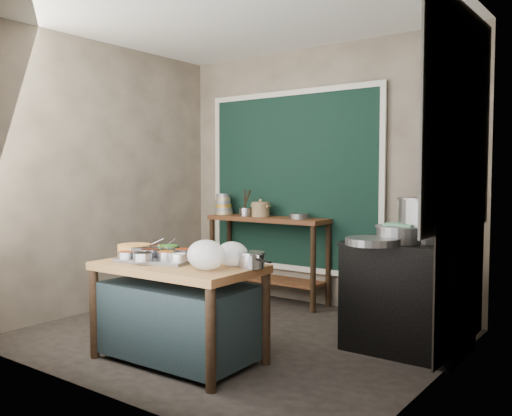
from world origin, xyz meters
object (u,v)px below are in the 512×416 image
Objects in this scene: back_counter at (268,259)px; saucepan at (251,260)px; yellow_basin at (134,251)px; steamer at (401,234)px; ceramic_crock at (261,210)px; utensil_cup at (246,212)px; prep_table at (178,312)px; stock_pot at (425,220)px; stove_block at (407,298)px; condiment_tray at (160,259)px.

back_counter is 6.89× the size of saucepan.
yellow_basin is 2.16m from steamer.
ceramic_crock is (-0.15, 1.97, 0.22)m from yellow_basin.
utensil_cup reaches higher than saucepan.
prep_table is 5.94× the size of saucepan.
ceramic_crock is 2.18m from stock_pot.
steamer is at bearing 42.69° from prep_table.
stove_block reaches higher than condiment_tray.
stock_pot is (2.28, -0.62, 0.06)m from utensil_cup.
prep_table is 2.11× the size of condiment_tray.
condiment_tray is at bearing -139.74° from stock_pot.
prep_table is 0.68m from yellow_basin.
saucepan reaches higher than yellow_basin.
prep_table is at bearing -2.63° from condiment_tray.
ceramic_crock is at bearing 160.48° from stove_block.
utensil_cup reaches higher than back_counter.
saucepan is 1.49m from stock_pot.
yellow_basin is 0.64× the size of steamer.
prep_table is 2.08m from stock_pot.
condiment_tray is (0.40, -2.02, 0.29)m from back_counter.
utensil_cup is 0.20m from ceramic_crock.
yellow_basin is at bearing -145.18° from stock_pot.
back_counter is at bearing 161.90° from stock_pot.
steamer is at bearing -21.86° from ceramic_crock.
prep_table is at bearing -136.04° from steamer.
stock_pot is (2.09, -0.63, 0.04)m from ceramic_crock.
ceramic_crock reaches higher than stove_block.
utensil_cup is 0.72× the size of ceramic_crock.
yellow_basin is 1.09m from saucepan.
back_counter is 2.03m from yellow_basin.
condiment_tray is 2.13m from stock_pot.
utensil_cup is (-0.27, -0.04, 0.52)m from back_counter.
stove_block is 1.40m from saucepan.
steamer is at bearing 39.57° from condiment_tray.
utensil_cup reaches higher than steamer.
yellow_basin is at bearing -146.31° from steamer.
saucepan is 0.51× the size of steamer.
yellow_basin is (-1.82, -1.27, 0.38)m from stove_block.
utensil_cup is at bearing 100.08° from yellow_basin.
stove_block is (1.90, -0.73, -0.05)m from back_counter.
steamer is (0.71, 1.04, 0.14)m from saucepan.
saucepan is 1.35× the size of utensil_cup.
utensil_cup is at bearing 147.63° from saucepan.
stove_block is at bearing 34.90° from yellow_basin.
steamer is (1.79, 1.19, 0.15)m from yellow_basin.
steamer is at bearing 33.69° from yellow_basin.
yellow_basin is 1.99m from ceramic_crock.
utensil_cup is at bearing 164.91° from stock_pot.
prep_table is 0.73m from saucepan.
steamer is (1.94, -0.78, -0.08)m from ceramic_crock.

